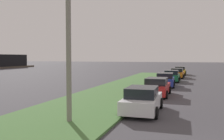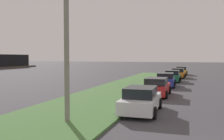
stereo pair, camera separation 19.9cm
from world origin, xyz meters
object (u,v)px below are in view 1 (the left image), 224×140
(parked_car_white, at_px, (142,100))
(parked_car_green, at_px, (172,76))
(parked_car_yellow, at_px, (180,71))
(parked_car_red, at_px, (157,87))
(streetlight, at_px, (76,30))
(parked_car_orange, at_px, (177,73))
(parked_car_blue, at_px, (165,80))

(parked_car_white, relative_size, parked_car_green, 1.01)
(parked_car_yellow, bearing_deg, parked_car_red, 178.01)
(parked_car_yellow, bearing_deg, parked_car_green, 177.61)
(parked_car_green, height_order, streetlight, streetlight)
(parked_car_orange, distance_m, parked_car_yellow, 6.77)
(parked_car_yellow, xyz_separation_m, streetlight, (-34.62, 3.20, 3.67))
(parked_car_white, distance_m, parked_car_red, 6.33)
(parked_car_blue, bearing_deg, parked_car_orange, -5.57)
(parked_car_orange, distance_m, streetlight, 28.25)
(parked_car_red, distance_m, parked_car_yellow, 25.00)
(parked_car_blue, relative_size, parked_car_orange, 1.00)
(parked_car_red, relative_size, parked_car_orange, 0.99)
(parked_car_white, bearing_deg, parked_car_blue, -1.33)
(parked_car_blue, bearing_deg, streetlight, 168.72)
(parked_car_red, xyz_separation_m, parked_car_blue, (6.48, -0.01, 0.00))
(parked_car_white, distance_m, parked_car_orange, 24.55)
(parked_car_white, xyz_separation_m, streetlight, (-3.30, 2.50, 3.67))
(parked_car_orange, height_order, parked_car_yellow, same)
(parked_car_blue, distance_m, parked_car_orange, 11.75)
(parked_car_orange, xyz_separation_m, streetlight, (-27.85, 3.07, 3.67))
(parked_car_blue, distance_m, parked_car_yellow, 18.52)
(parked_car_white, bearing_deg, streetlight, 141.38)
(parked_car_green, height_order, parked_car_orange, same)
(parked_car_green, xyz_separation_m, parked_car_orange, (6.12, -0.34, 0.00))
(parked_car_white, bearing_deg, parked_car_green, -2.22)
(parked_car_blue, relative_size, parked_car_green, 1.02)
(parked_car_blue, height_order, parked_car_orange, same)
(parked_car_white, bearing_deg, parked_car_red, -1.06)
(parked_car_red, distance_m, streetlight, 10.59)
(parked_car_blue, relative_size, streetlight, 0.58)
(parked_car_white, relative_size, parked_car_orange, 1.00)
(parked_car_green, bearing_deg, parked_car_orange, -2.88)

